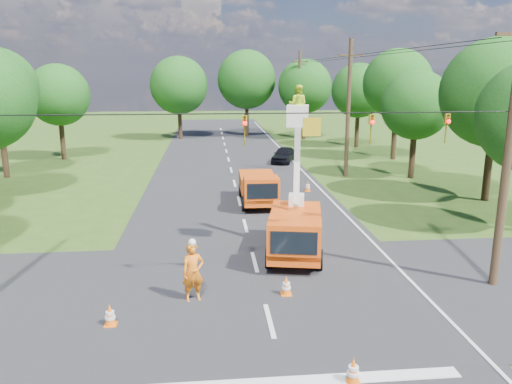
{
  "coord_description": "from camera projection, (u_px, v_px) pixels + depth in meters",
  "views": [
    {
      "loc": [
        -1.79,
        -14.08,
        7.56
      ],
      "look_at": [
        0.21,
        6.6,
        2.6
      ],
      "focal_mm": 35.0,
      "sensor_mm": 36.0,
      "label": 1
    }
  ],
  "objects": [
    {
      "name": "road_main",
      "position": [
        235.0,
        184.0,
        34.92
      ],
      "size": [
        12.0,
        100.0,
        0.06
      ],
      "primitive_type": "cube",
      "color": "black",
      "rests_on": "ground"
    },
    {
      "name": "stop_bar",
      "position": [
        285.0,
        384.0,
        12.46
      ],
      "size": [
        9.0,
        0.45,
        0.02
      ],
      "primitive_type": "cube",
      "color": "silver",
      "rests_on": "ground"
    },
    {
      "name": "tree_right_e",
      "position": [
        359.0,
        91.0,
        51.32
      ],
      "size": [
        5.6,
        5.6,
        8.63
      ],
      "color": "#382616",
      "rests_on": "ground"
    },
    {
      "name": "edge_line",
      "position": [
        313.0,
        182.0,
        35.45
      ],
      "size": [
        0.12,
        90.0,
        0.02
      ],
      "primitive_type": "cube",
      "color": "silver",
      "rests_on": "ground"
    },
    {
      "name": "traffic_cone_3",
      "position": [
        295.0,
        218.0,
        25.51
      ],
      "size": [
        0.38,
        0.38,
        0.71
      ],
      "color": "orange",
      "rests_on": "ground"
    },
    {
      "name": "road_cross",
      "position": [
        263.0,
        294.0,
        17.5
      ],
      "size": [
        56.0,
        10.0,
        0.07
      ],
      "primitive_type": "cube",
      "color": "black",
      "rests_on": "ground"
    },
    {
      "name": "distant_car",
      "position": [
        284.0,
        155.0,
        43.22
      ],
      "size": [
        2.98,
        4.29,
        1.35
      ],
      "primitive_type": "imported",
      "rotation": [
        0.0,
        0.0,
        -0.39
      ],
      "color": "black",
      "rests_on": "ground"
    },
    {
      "name": "ground_worker",
      "position": [
        193.0,
        272.0,
        16.79
      ],
      "size": [
        0.85,
        0.67,
        2.07
      ],
      "primitive_type": "imported",
      "rotation": [
        0.0,
        0.0,
        0.25
      ],
      "color": "orange",
      "rests_on": "ground"
    },
    {
      "name": "traffic_cone_1",
      "position": [
        353.0,
        371.0,
        12.39
      ],
      "size": [
        0.38,
        0.38,
        0.71
      ],
      "color": "orange",
      "rests_on": "ground"
    },
    {
      "name": "pole_right_mid",
      "position": [
        348.0,
        108.0,
        36.47
      ],
      "size": [
        1.8,
        0.3,
        10.0
      ],
      "color": "#4C3823",
      "rests_on": "ground"
    },
    {
      "name": "traffic_cone_4",
      "position": [
        110.0,
        315.0,
        15.23
      ],
      "size": [
        0.38,
        0.38,
        0.71
      ],
      "color": "orange",
      "rests_on": "ground"
    },
    {
      "name": "traffic_cone_8",
      "position": [
        286.0,
        286.0,
        17.33
      ],
      "size": [
        0.38,
        0.38,
        0.71
      ],
      "color": "orange",
      "rests_on": "ground"
    },
    {
      "name": "tree_far_b",
      "position": [
        247.0,
        80.0,
        59.76
      ],
      "size": [
        7.0,
        7.0,
        10.32
      ],
      "color": "#382616",
      "rests_on": "ground"
    },
    {
      "name": "tree_right_d",
      "position": [
        398.0,
        84.0,
        43.47
      ],
      "size": [
        6.0,
        6.0,
        9.7
      ],
      "color": "#382616",
      "rests_on": "ground"
    },
    {
      "name": "tree_right_c",
      "position": [
        416.0,
        105.0,
        35.89
      ],
      "size": [
        5.0,
        5.0,
        7.83
      ],
      "color": "#382616",
      "rests_on": "ground"
    },
    {
      "name": "tree_far_a",
      "position": [
        179.0,
        85.0,
        57.22
      ],
      "size": [
        6.6,
        6.6,
        9.5
      ],
      "color": "#382616",
      "rests_on": "ground"
    },
    {
      "name": "ground",
      "position": [
        235.0,
        184.0,
        34.92
      ],
      "size": [
        140.0,
        140.0,
        0.0
      ],
      "primitive_type": "plane",
      "color": "#304D17",
      "rests_on": "ground"
    },
    {
      "name": "tree_left_f",
      "position": [
        59.0,
        95.0,
        43.83
      ],
      "size": [
        5.4,
        5.4,
        8.4
      ],
      "color": "#382616",
      "rests_on": "ground"
    },
    {
      "name": "traffic_cone_2",
      "position": [
        299.0,
        226.0,
        24.14
      ],
      "size": [
        0.38,
        0.38,
        0.71
      ],
      "color": "orange",
      "rests_on": "ground"
    },
    {
      "name": "traffic_cone_7",
      "position": [
        308.0,
        186.0,
        32.61
      ],
      "size": [
        0.38,
        0.38,
        0.71
      ],
      "color": "orange",
      "rests_on": "ground"
    },
    {
      "name": "tree_far_c",
      "position": [
        305.0,
        86.0,
        57.64
      ],
      "size": [
        6.2,
        6.2,
        9.18
      ],
      "color": "#382616",
      "rests_on": "ground"
    },
    {
      "name": "bucket_truck",
      "position": [
        295.0,
        221.0,
        20.99
      ],
      "size": [
        3.07,
        5.83,
        7.12
      ],
      "rotation": [
        0.0,
        0.0,
        -0.2
      ],
      "color": "#EB4410",
      "rests_on": "ground"
    },
    {
      "name": "pole_right_near",
      "position": [
        509.0,
        147.0,
        17.11
      ],
      "size": [
        1.8,
        0.3,
        10.0
      ],
      "color": "#4C3823",
      "rests_on": "ground"
    },
    {
      "name": "signal_span",
      "position": [
        331.0,
        126.0,
        16.33
      ],
      "size": [
        18.0,
        0.29,
        1.07
      ],
      "color": "black",
      "rests_on": "ground"
    },
    {
      "name": "tree_right_b",
      "position": [
        496.0,
        93.0,
        29.02
      ],
      "size": [
        6.4,
        6.4,
        9.65
      ],
      "color": "#382616",
      "rests_on": "ground"
    },
    {
      "name": "pole_right_far",
      "position": [
        299.0,
        96.0,
        55.83
      ],
      "size": [
        1.8,
        0.3,
        10.0
      ],
      "color": "#4C3823",
      "rests_on": "ground"
    },
    {
      "name": "second_truck",
      "position": [
        259.0,
        187.0,
        29.28
      ],
      "size": [
        2.19,
        5.34,
        1.98
      ],
      "rotation": [
        0.0,
        0.0,
        -0.01
      ],
      "color": "#EB4410",
      "rests_on": "ground"
    }
  ]
}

